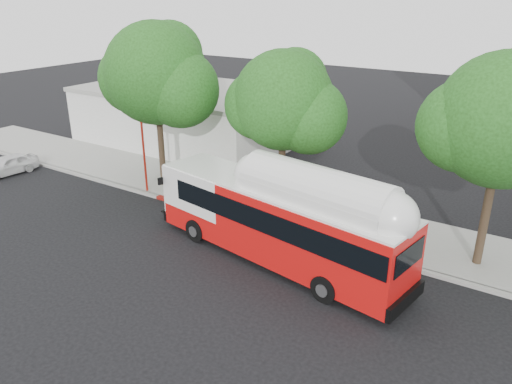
% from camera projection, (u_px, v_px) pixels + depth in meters
% --- Properties ---
extents(ground, '(120.00, 120.00, 0.00)m').
position_uv_depth(ground, '(232.00, 265.00, 21.84)').
color(ground, black).
rests_on(ground, ground).
extents(sidewalk, '(60.00, 5.00, 0.15)m').
position_uv_depth(sidewalk, '(302.00, 212.00, 26.87)').
color(sidewalk, gray).
rests_on(sidewalk, ground).
extents(curb_strip, '(60.00, 0.30, 0.15)m').
position_uv_depth(curb_strip, '(277.00, 230.00, 24.85)').
color(curb_strip, gray).
rests_on(curb_strip, ground).
extents(red_curb_segment, '(10.00, 0.32, 0.16)m').
position_uv_depth(red_curb_segment, '(228.00, 216.00, 26.35)').
color(red_curb_segment, maroon).
rests_on(red_curb_segment, ground).
extents(street_tree_left, '(6.67, 5.80, 9.74)m').
position_uv_depth(street_tree_left, '(163.00, 78.00, 27.96)').
color(street_tree_left, '#2D2116').
rests_on(street_tree_left, ground).
extents(street_tree_mid, '(5.75, 5.00, 8.62)m').
position_uv_depth(street_tree_mid, '(291.00, 105.00, 24.64)').
color(street_tree_mid, '#2D2116').
rests_on(street_tree_mid, ground).
extents(low_commercial_bldg, '(16.20, 10.20, 4.25)m').
position_uv_depth(low_commercial_bldg, '(189.00, 115.00, 38.96)').
color(low_commercial_bldg, silver).
rests_on(low_commercial_bldg, ground).
extents(transit_bus, '(13.39, 4.67, 3.90)m').
position_uv_depth(transit_bus, '(278.00, 223.00, 21.58)').
color(transit_bus, red).
rests_on(transit_bus, ground).
extents(parked_car, '(3.90, 1.91, 1.28)m').
position_uv_depth(parked_car, '(8.00, 165.00, 32.44)').
color(parked_car, silver).
rests_on(parked_car, ground).
extents(signal_pole, '(0.13, 0.45, 4.71)m').
position_uv_depth(signal_pole, '(144.00, 154.00, 28.74)').
color(signal_pole, '#A31D11').
rests_on(signal_pole, ground).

